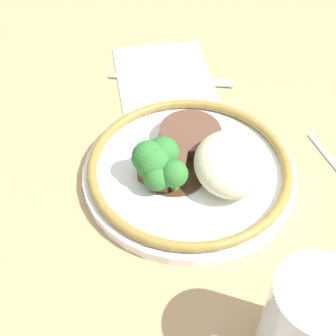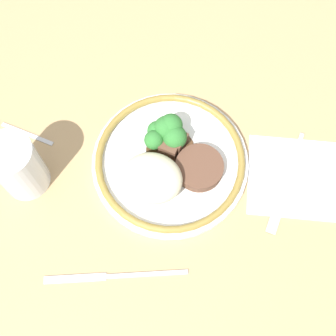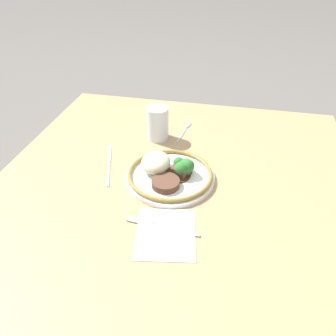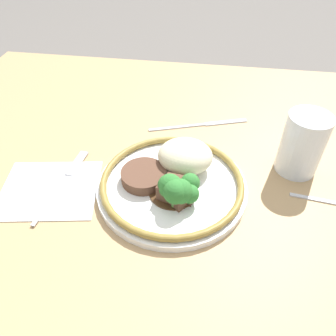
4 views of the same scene
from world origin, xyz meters
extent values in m
plane|color=#5B5651|center=(0.00, 0.00, 0.00)|extent=(8.00, 8.00, 0.00)
cube|color=tan|center=(0.00, 0.00, 0.02)|extent=(1.11, 1.06, 0.05)
cube|color=white|center=(-0.18, -0.01, 0.05)|extent=(0.19, 0.17, 0.00)
cylinder|color=white|center=(0.03, 0.02, 0.05)|extent=(0.26, 0.26, 0.01)
torus|color=olive|center=(0.03, 0.02, 0.07)|extent=(0.25, 0.25, 0.01)
ellipsoid|color=beige|center=(0.05, 0.07, 0.09)|extent=(0.10, 0.09, 0.05)
cylinder|color=brown|center=(-0.02, 0.02, 0.07)|extent=(0.08, 0.08, 0.02)
cylinder|color=#472D19|center=(0.03, 0.00, 0.06)|extent=(0.08, 0.08, 0.00)
cube|color=brown|center=(0.03, 0.00, 0.07)|extent=(0.02, 0.02, 0.02)
cube|color=brown|center=(0.03, 0.00, 0.08)|extent=(0.03, 0.03, 0.03)
cube|color=brown|center=(0.05, -0.03, 0.07)|extent=(0.03, 0.03, 0.02)
cube|color=brown|center=(0.06, -0.02, 0.07)|extent=(0.03, 0.03, 0.02)
cube|color=brown|center=(0.03, -0.01, 0.08)|extent=(0.04, 0.04, 0.03)
cube|color=brown|center=(0.04, -0.01, 0.07)|extent=(0.04, 0.04, 0.03)
cylinder|color=#5B8E47|center=(0.06, 0.00, 0.07)|extent=(0.01, 0.01, 0.01)
sphere|color=#2D702D|center=(0.06, 0.00, 0.09)|extent=(0.03, 0.03, 0.03)
cylinder|color=#5B8E47|center=(0.04, -0.03, 0.07)|extent=(0.01, 0.01, 0.02)
sphere|color=#2D702D|center=(0.04, -0.03, 0.09)|extent=(0.04, 0.04, 0.04)
cylinder|color=#5B8E47|center=(0.05, -0.02, 0.07)|extent=(0.01, 0.01, 0.01)
sphere|color=#2D702D|center=(0.05, -0.02, 0.09)|extent=(0.04, 0.04, 0.04)
cylinder|color=#5B8E47|center=(0.06, -0.02, 0.07)|extent=(0.01, 0.01, 0.01)
sphere|color=#2D702D|center=(0.06, -0.02, 0.08)|extent=(0.03, 0.03, 0.03)
cylinder|color=#5B8E47|center=(0.03, -0.01, 0.07)|extent=(0.01, 0.01, 0.01)
sphere|color=#2D702D|center=(0.03, -0.01, 0.09)|extent=(0.04, 0.04, 0.04)
cylinder|color=#F4AD19|center=(0.25, 0.11, 0.08)|extent=(0.07, 0.07, 0.07)
cylinder|color=silver|center=(0.25, 0.11, 0.11)|extent=(0.07, 0.07, 0.12)
cube|color=#B7B7BC|center=(-0.17, -0.04, 0.05)|extent=(0.02, 0.12, 0.00)
cube|color=#B7B7BC|center=(-0.16, 0.06, 0.05)|extent=(0.02, 0.07, 0.00)
cube|color=#B7B7BC|center=(0.02, 0.21, 0.05)|extent=(0.13, 0.05, 0.00)
cube|color=#B7B7BC|center=(0.12, 0.24, 0.05)|extent=(0.09, 0.04, 0.00)
cube|color=#B7B7BC|center=(0.28, 0.03, 0.05)|extent=(0.10, 0.02, 0.00)
camera|label=1|loc=(0.42, -0.01, 0.48)|focal=50.00mm
camera|label=2|loc=(-0.05, 0.31, 0.77)|focal=50.00mm
camera|label=3|loc=(-0.71, -0.13, 0.64)|focal=35.00mm
camera|label=4|loc=(0.08, -0.38, 0.46)|focal=35.00mm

